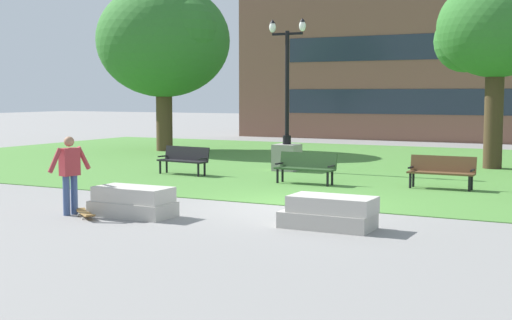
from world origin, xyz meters
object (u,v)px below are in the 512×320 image
(concrete_block_center, at_px, (133,202))
(person_skateboarder, at_px, (70,171))
(park_bench_near_right, at_px, (184,159))
(lamp_post_center, at_px, (287,140))
(skateboard, at_px, (85,214))
(park_bench_near_left, at_px, (306,166))
(park_bench_far_left, at_px, (442,170))
(concrete_block_left, at_px, (330,213))

(concrete_block_center, distance_m, person_skateboarder, 1.55)
(park_bench_near_right, relative_size, lamp_post_center, 0.36)
(skateboard, relative_size, park_bench_near_left, 0.51)
(concrete_block_center, relative_size, park_bench_far_left, 1.00)
(person_skateboarder, relative_size, park_bench_far_left, 0.95)
(park_bench_near_right, distance_m, lamp_post_center, 3.61)
(park_bench_near_right, height_order, park_bench_far_left, same)
(concrete_block_left, xyz_separation_m, skateboard, (-5.08, -1.22, -0.22))
(person_skateboarder, distance_m, skateboard, 1.03)
(person_skateboarder, relative_size, park_bench_near_left, 0.94)
(park_bench_near_left, height_order, park_bench_far_left, same)
(park_bench_near_right, bearing_deg, park_bench_far_left, 1.80)
(concrete_block_left, height_order, park_bench_far_left, park_bench_far_left)
(concrete_block_center, xyz_separation_m, lamp_post_center, (-0.80, 9.68, 0.75))
(park_bench_near_left, relative_size, park_bench_near_right, 0.98)
(park_bench_near_left, bearing_deg, person_skateboarder, -109.34)
(park_bench_far_left, bearing_deg, park_bench_near_right, -178.20)
(park_bench_near_right, bearing_deg, lamp_post_center, 45.81)
(person_skateboarder, relative_size, park_bench_near_right, 0.92)
(concrete_block_center, bearing_deg, park_bench_near_right, 114.78)
(concrete_block_center, bearing_deg, lamp_post_center, 94.70)
(park_bench_near_left, bearing_deg, skateboard, -105.35)
(park_bench_near_left, xyz_separation_m, lamp_post_center, (-1.99, 2.99, 0.52))
(concrete_block_left, height_order, lamp_post_center, lamp_post_center)
(park_bench_far_left, bearing_deg, concrete_block_center, -123.83)
(park_bench_near_right, bearing_deg, person_skateboarder, -75.50)
(skateboard, bearing_deg, park_bench_near_right, 107.81)
(park_bench_far_left, height_order, lamp_post_center, lamp_post_center)
(concrete_block_center, height_order, person_skateboarder, person_skateboarder)
(park_bench_near_right, xyz_separation_m, lamp_post_center, (2.49, 2.56, 0.52))
(concrete_block_left, bearing_deg, person_skateboarder, -168.92)
(concrete_block_left, distance_m, park_bench_near_left, 6.81)
(person_skateboarder, bearing_deg, concrete_block_center, 19.64)
(concrete_block_left, distance_m, skateboard, 5.23)
(concrete_block_left, height_order, park_bench_near_left, park_bench_near_left)
(concrete_block_center, xyz_separation_m, park_bench_far_left, (4.94, 7.38, 0.23))
(concrete_block_center, distance_m, park_bench_near_right, 7.85)
(skateboard, bearing_deg, park_bench_near_left, 74.65)
(concrete_block_center, xyz_separation_m, park_bench_near_right, (-3.29, 7.12, 0.23))
(skateboard, xyz_separation_m, lamp_post_center, (0.01, 10.28, 0.97))
(park_bench_near_left, relative_size, lamp_post_center, 0.36)
(concrete_block_center, relative_size, lamp_post_center, 0.35)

